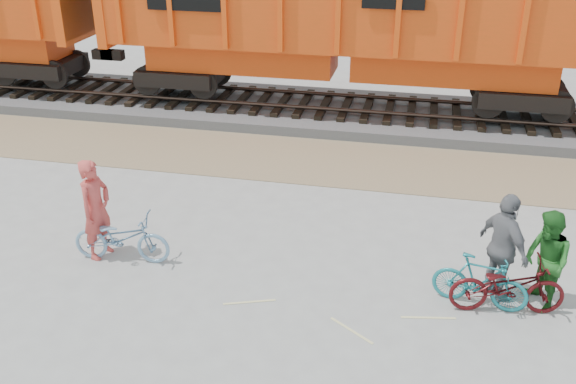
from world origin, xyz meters
name	(u,v)px	position (x,y,z in m)	size (l,w,h in m)	color
ground	(315,283)	(0.00, 0.00, 0.00)	(120.00, 120.00, 0.00)	#9E9E99
gravel_strip	(353,164)	(0.00, 5.50, 0.01)	(120.00, 3.00, 0.02)	#8F7659
ballast_bed	(367,114)	(0.00, 9.00, 0.15)	(120.00, 4.00, 0.30)	slate
track	(368,104)	(0.00, 9.00, 0.47)	(120.00, 2.60, 0.24)	black
hopper_car_center	(345,17)	(-0.77, 9.00, 3.01)	(14.00, 3.13, 4.65)	black
bicycle_blue	(122,238)	(-3.69, 0.01, 0.48)	(0.64, 1.84, 0.97)	#719ABA
bicycle_teal	(480,281)	(2.79, -0.06, 0.48)	(0.45, 1.58, 0.95)	teal
bicycle_maroon	(507,286)	(3.22, -0.14, 0.49)	(0.65, 1.87, 0.98)	#480D0F
person_solo	(96,209)	(-4.19, 0.11, 0.98)	(0.72, 0.47, 1.96)	#C2423C
person_man	(546,261)	(3.79, 0.14, 0.88)	(0.85, 0.67, 1.76)	#236522
person_woman	(503,248)	(3.12, 0.26, 0.98)	(1.15, 0.48, 1.96)	slate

